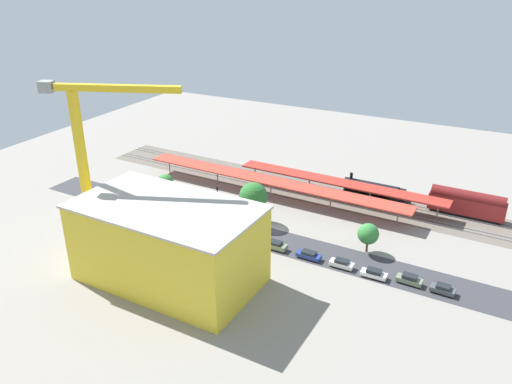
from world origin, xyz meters
The scene contains 27 objects.
ground_plane centered at (0.00, 0.00, 0.00)m, with size 191.96×191.96×0.00m, color gray.
rail_bed centered at (0.00, -22.91, 0.00)m, with size 119.97×13.81×0.01m, color #665E54.
street_asphalt centered at (0.00, 3.83, 0.00)m, with size 119.97×9.00×0.01m, color #38383D.
track_rails centered at (0.00, -22.91, 0.18)m, with size 119.90×11.56×0.12m.
platform_canopy_near centered at (8.51, -15.16, 4.11)m, with size 68.22×7.50×4.31m.
platform_canopy_far centered at (-6.30, -21.77, 4.10)m, with size 51.13×6.30×4.31m.
locomotive centered at (-14.33, -25.82, 1.86)m, with size 16.15×3.48×5.27m.
passenger_coach centered at (-34.57, -25.81, 3.17)m, with size 16.32×3.51×6.03m.
parked_car_0 centered at (-34.85, 7.04, 0.71)m, with size 4.23×2.07×1.60m.
parked_car_1 centered at (-29.13, 6.77, 0.77)m, with size 4.60×2.06×1.74m.
parked_car_2 centered at (-23.06, 7.77, 0.73)m, with size 4.66×1.80×1.67m.
parked_car_3 centered at (-16.86, 7.22, 0.73)m, with size 4.50×1.86×1.63m.
parked_car_4 centered at (-10.27, 7.09, 0.68)m, with size 4.84×2.02×1.51m.
parked_car_5 centered at (-3.03, 6.79, 0.76)m, with size 4.83×2.04×1.68m.
parked_car_6 centered at (2.90, 7.58, 0.75)m, with size 4.04×1.76×1.67m.
parked_car_7 centered at (8.76, 7.29, 0.72)m, with size 4.56×1.98×1.62m.
construction_building centered at (9.07, 24.82, 7.08)m, with size 31.14×17.36×14.16m, color yellow.
construction_roof_slab centered at (9.07, 24.82, 14.36)m, with size 31.74×17.96×0.40m, color #B7B2A8.
tower_crane centered at (27.98, 21.34, 19.39)m, with size 24.20×10.75×32.80m.
box_truck_0 centered at (11.52, 9.82, 1.72)m, with size 8.45×2.88×3.53m.
box_truck_1 centered at (20.89, 12.11, 1.78)m, with size 10.03×3.01×3.63m.
box_truck_2 centered at (11.17, 11.08, 1.74)m, with size 9.48×2.91×3.57m.
street_tree_0 centered at (-19.41, -0.38, 3.98)m, with size 4.14×4.14×6.07m.
street_tree_1 centered at (28.45, -0.22, 5.33)m, with size 4.09×4.09×7.41m.
street_tree_2 centered at (6.36, -0.84, 5.40)m, with size 4.92×4.92×7.89m.
street_tree_3 centered at (6.14, -1.51, 6.05)m, with size 6.16×6.16×9.15m.
traffic_light centered at (14.91, -1.15, 4.47)m, with size 0.50×0.36×6.76m.
Camera 1 is at (-39.66, 86.13, 51.62)m, focal length 35.79 mm.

